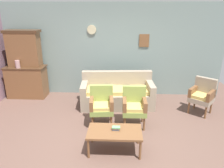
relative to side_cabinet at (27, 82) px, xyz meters
name	(u,v)px	position (x,y,z in m)	size (l,w,h in m)	color
ground_plane	(107,142)	(2.53, -2.25, -0.47)	(7.68, 7.68, 0.00)	brown
wall_back_with_decor	(113,50)	(2.54, 0.38, 0.89)	(6.40, 0.09, 2.70)	gray
side_cabinet	(27,82)	(0.00, 0.00, 0.00)	(1.16, 0.55, 0.93)	brown
cabinet_upper_hutch	(24,48)	(0.00, 0.08, 0.98)	(0.99, 0.38, 1.03)	brown
vase_on_cabinet	(18,64)	(-0.12, -0.18, 0.57)	(0.13, 0.13, 0.22)	tan
floral_couch	(117,94)	(2.70, -0.51, -0.14)	(1.98, 0.94, 0.90)	gray
armchair_by_doorway	(102,104)	(2.37, -1.52, 0.03)	(0.57, 0.54, 0.90)	#849947
armchair_row_middle	(134,105)	(3.10, -1.54, 0.03)	(0.53, 0.50, 0.90)	#849947
wingback_chair_by_fireplace	(202,94)	(4.84, -0.85, 0.03)	(0.71, 0.71, 0.90)	gray
coffee_table	(115,133)	(2.70, -2.50, -0.09)	(1.00, 0.56, 0.42)	brown
book_stack_on_table	(116,128)	(2.72, -2.46, -0.01)	(0.15, 0.11, 0.07)	#657EA3
floor_vase_by_wall	(212,91)	(5.38, -0.10, -0.15)	(0.21, 0.21, 0.63)	brown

